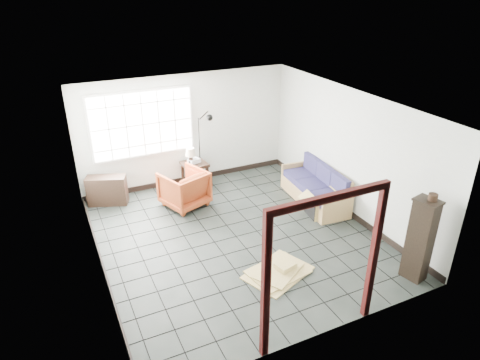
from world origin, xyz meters
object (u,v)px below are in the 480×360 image
futon_sofa (317,189)px  armchair (184,187)px  side_table (195,167)px  tall_shelf (420,239)px

futon_sofa → armchair: size_ratio=2.20×
futon_sofa → side_table: 2.86m
tall_shelf → armchair: bearing=111.2°
armchair → side_table: size_ratio=1.47×
armchair → tall_shelf: (2.63, -3.98, 0.30)m
futon_sofa → tall_shelf: bearing=-86.5°
futon_sofa → side_table: bearing=143.9°
armchair → side_table: 0.94m
armchair → tall_shelf: bearing=103.8°
armchair → tall_shelf: size_ratio=0.61×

